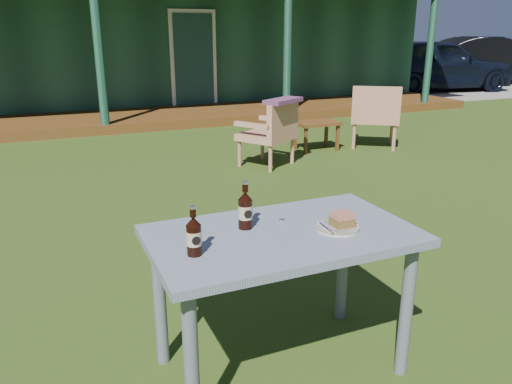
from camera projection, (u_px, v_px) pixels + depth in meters
name	position (u px, v px, depth m)	size (l,w,h in m)	color
ground	(190.00, 245.00, 3.87)	(80.00, 80.00, 0.00)	#334916
pavilion	(74.00, 30.00, 11.58)	(15.80, 8.30, 3.45)	#1B4734
gravel_strip	(443.00, 85.00, 15.26)	(9.00, 6.00, 0.02)	gray
car_near	(435.00, 65.00, 13.65)	(1.70, 4.23, 1.44)	black
car_far	(489.00, 60.00, 15.67)	(1.52, 4.37, 1.44)	black
cafe_table	(282.00, 252.00, 2.28)	(1.20, 0.70, 0.72)	slate
plate	(337.00, 227.00, 2.28)	(0.20, 0.20, 0.01)	silver
cake_slice	(342.00, 219.00, 2.28)	(0.09, 0.09, 0.06)	brown
fork	(326.00, 228.00, 2.25)	(0.01, 0.14, 0.00)	silver
cola_bottle_near	(245.00, 210.00, 2.27)	(0.07, 0.07, 0.22)	black
cola_bottle_far	(194.00, 236.00, 1.99)	(0.06, 0.06, 0.21)	black
bottle_cap	(282.00, 220.00, 2.38)	(0.03, 0.03, 0.01)	silver
armchair_left	(272.00, 130.00, 6.03)	(0.78, 0.77, 0.79)	tan
armchair_right	(375.00, 113.00, 6.99)	(0.88, 0.87, 0.88)	tan
floral_throw	(283.00, 101.00, 5.82)	(0.55, 0.22, 0.05)	#653458
side_table	(317.00, 126.00, 6.88)	(0.60, 0.40, 0.40)	#5A3615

